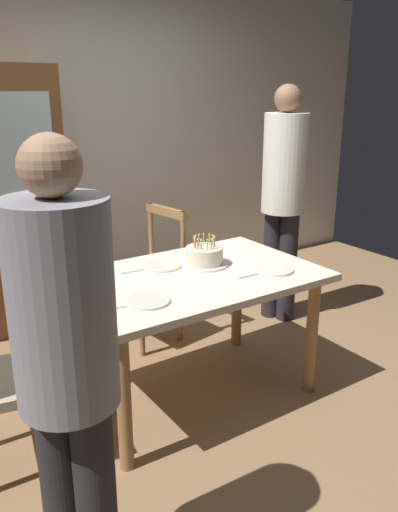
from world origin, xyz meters
TOP-DOWN VIEW (x-y plane):
  - ground at (0.00, 0.00)m, footprint 6.40×6.40m
  - back_wall at (0.00, 1.85)m, footprint 6.40×0.10m
  - dining_table at (0.00, 0.00)m, footprint 1.41×0.91m
  - birthday_cake at (0.15, 0.10)m, footprint 0.28×0.28m
  - plate_near_celebrant at (-0.39, -0.20)m, footprint 0.22×0.22m
  - plate_far_side at (-0.07, 0.20)m, footprint 0.22×0.22m
  - plate_near_guest at (0.42, -0.20)m, footprint 0.22×0.22m
  - fork_near_celebrant at (-0.55, -0.19)m, footprint 0.18×0.05m
  - fork_far_side at (-0.23, 0.22)m, footprint 0.18×0.03m
  - fork_near_guest at (0.26, -0.20)m, footprint 0.18×0.02m
  - chair_spindle_back at (0.15, 0.78)m, footprint 0.50×0.50m
  - person_celebrant at (-1.01, -0.85)m, footprint 0.32×0.32m
  - person_guest at (1.17, 0.54)m, footprint 0.32×0.32m

SIDE VIEW (x-z plane):
  - ground at x=0.00m, z-range 0.00..0.00m
  - chair_spindle_back at x=0.15m, z-range -0.02..0.93m
  - dining_table at x=0.00m, z-range 0.28..1.04m
  - fork_near_celebrant at x=-0.55m, z-range 0.76..0.76m
  - fork_far_side at x=-0.23m, z-range 0.76..0.76m
  - fork_near_guest at x=0.26m, z-range 0.76..0.76m
  - plate_near_celebrant at x=-0.39m, z-range 0.76..0.77m
  - plate_far_side at x=-0.07m, z-range 0.76..0.77m
  - plate_near_guest at x=0.42m, z-range 0.76..0.77m
  - birthday_cake at x=0.15m, z-range 0.72..0.90m
  - person_celebrant at x=-1.01m, z-range 0.11..1.75m
  - person_guest at x=1.17m, z-range 0.13..1.90m
  - back_wall at x=0.00m, z-range 0.00..2.60m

